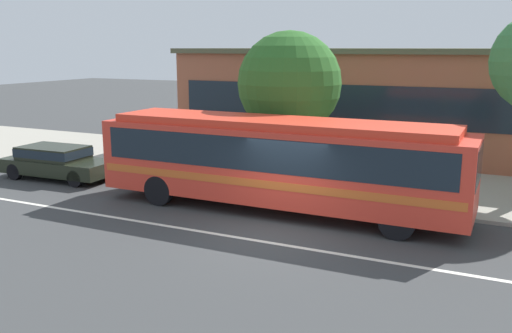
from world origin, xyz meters
The scene contains 9 objects.
ground_plane centered at (0.00, 0.00, 0.00)m, with size 120.00×120.00×0.00m, color #393B3C.
sidewalk_slab centered at (0.00, 7.39, 0.06)m, with size 60.00×8.00×0.12m, color #9D988A.
lane_stripe_center centered at (0.00, -0.80, 0.00)m, with size 56.00×0.16×0.01m, color silver.
transit_bus centered at (-0.79, 2.04, 1.71)m, with size 11.79×2.55×2.94m.
sedan_behind_bus centered at (-10.45, 2.34, 0.72)m, with size 4.64×2.02×1.29m.
pedestrian_waiting_near_sign centered at (-1.24, 3.79, 1.12)m, with size 0.48×0.48×1.70m.
bus_stop_sign centered at (2.57, 3.74, 1.82)m, with size 0.08×0.44×2.66m.
street_tree_near_stop centered at (-1.82, 5.45, 3.80)m, with size 3.83×3.83×5.61m.
station_building centered at (-0.96, 13.99, 2.54)m, with size 17.86×8.58×5.07m.
Camera 1 is at (5.84, -13.54, 5.11)m, focal length 38.60 mm.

